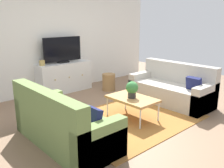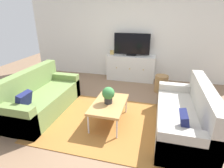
{
  "view_description": "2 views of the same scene",
  "coord_description": "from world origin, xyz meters",
  "px_view_note": "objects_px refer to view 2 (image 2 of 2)",
  "views": [
    {
      "loc": [
        -3.14,
        -3.11,
        1.84
      ],
      "look_at": [
        0.0,
        0.35,
        0.59
      ],
      "focal_mm": 39.42,
      "sensor_mm": 36.0,
      "label": 1
    },
    {
      "loc": [
        0.86,
        -2.94,
        1.98
      ],
      "look_at": [
        0.0,
        0.35,
        0.59
      ],
      "focal_mm": 28.72,
      "sensor_mm": 36.0,
      "label": 2
    }
  ],
  "objects_px": {
    "mantel_clock": "(112,52)",
    "wicker_basket": "(161,84)",
    "coffee_table": "(109,105)",
    "flat_screen_tv": "(132,45)",
    "potted_plant": "(108,94)",
    "tv_console": "(131,68)",
    "couch_left_side": "(40,99)",
    "couch_right_side": "(187,118)"
  },
  "relations": [
    {
      "from": "mantel_clock",
      "to": "wicker_basket",
      "type": "distance_m",
      "value": 1.76
    },
    {
      "from": "coffee_table",
      "to": "wicker_basket",
      "type": "distance_m",
      "value": 1.97
    },
    {
      "from": "flat_screen_tv",
      "to": "wicker_basket",
      "type": "distance_m",
      "value": 1.44
    },
    {
      "from": "potted_plant",
      "to": "mantel_clock",
      "type": "xyz_separation_m",
      "value": [
        -0.56,
        2.41,
        0.23
      ]
    },
    {
      "from": "flat_screen_tv",
      "to": "mantel_clock",
      "type": "distance_m",
      "value": 0.64
    },
    {
      "from": "wicker_basket",
      "to": "tv_console",
      "type": "bearing_deg",
      "value": 143.28
    },
    {
      "from": "potted_plant",
      "to": "flat_screen_tv",
      "type": "height_order",
      "value": "flat_screen_tv"
    },
    {
      "from": "couch_left_side",
      "to": "potted_plant",
      "type": "height_order",
      "value": "couch_left_side"
    },
    {
      "from": "couch_left_side",
      "to": "tv_console",
      "type": "relative_size",
      "value": 1.28
    },
    {
      "from": "coffee_table",
      "to": "mantel_clock",
      "type": "height_order",
      "value": "mantel_clock"
    },
    {
      "from": "coffee_table",
      "to": "potted_plant",
      "type": "relative_size",
      "value": 2.98
    },
    {
      "from": "couch_right_side",
      "to": "mantel_clock",
      "type": "bearing_deg",
      "value": 129.17
    },
    {
      "from": "potted_plant",
      "to": "mantel_clock",
      "type": "height_order",
      "value": "mantel_clock"
    },
    {
      "from": "potted_plant",
      "to": "coffee_table",
      "type": "bearing_deg",
      "value": -18.38
    },
    {
      "from": "tv_console",
      "to": "potted_plant",
      "type": "bearing_deg",
      "value": -90.79
    },
    {
      "from": "potted_plant",
      "to": "tv_console",
      "type": "relative_size",
      "value": 0.22
    },
    {
      "from": "tv_console",
      "to": "wicker_basket",
      "type": "height_order",
      "value": "tv_console"
    },
    {
      "from": "potted_plant",
      "to": "wicker_basket",
      "type": "distance_m",
      "value": 2.0
    },
    {
      "from": "couch_right_side",
      "to": "coffee_table",
      "type": "relative_size",
      "value": 1.96
    },
    {
      "from": "couch_right_side",
      "to": "potted_plant",
      "type": "bearing_deg",
      "value": -178.56
    },
    {
      "from": "couch_left_side",
      "to": "potted_plant",
      "type": "bearing_deg",
      "value": -1.33
    },
    {
      "from": "coffee_table",
      "to": "potted_plant",
      "type": "distance_m",
      "value": 0.2
    },
    {
      "from": "coffee_table",
      "to": "mantel_clock",
      "type": "relative_size",
      "value": 7.13
    },
    {
      "from": "flat_screen_tv",
      "to": "wicker_basket",
      "type": "relative_size",
      "value": 2.37
    },
    {
      "from": "wicker_basket",
      "to": "potted_plant",
      "type": "bearing_deg",
      "value": -118.88
    },
    {
      "from": "couch_left_side",
      "to": "flat_screen_tv",
      "type": "relative_size",
      "value": 1.74
    },
    {
      "from": "coffee_table",
      "to": "couch_left_side",
      "type": "bearing_deg",
      "value": 178.53
    },
    {
      "from": "tv_console",
      "to": "flat_screen_tv",
      "type": "xyz_separation_m",
      "value": [
        0.0,
        0.02,
        0.7
      ]
    },
    {
      "from": "couch_left_side",
      "to": "coffee_table",
      "type": "distance_m",
      "value": 1.51
    },
    {
      "from": "couch_left_side",
      "to": "potted_plant",
      "type": "distance_m",
      "value": 1.52
    },
    {
      "from": "mantel_clock",
      "to": "tv_console",
      "type": "bearing_deg",
      "value": -0.0
    },
    {
      "from": "flat_screen_tv",
      "to": "wicker_basket",
      "type": "height_order",
      "value": "flat_screen_tv"
    },
    {
      "from": "couch_left_side",
      "to": "tv_console",
      "type": "height_order",
      "value": "couch_left_side"
    },
    {
      "from": "coffee_table",
      "to": "wicker_basket",
      "type": "bearing_deg",
      "value": 61.48
    },
    {
      "from": "tv_console",
      "to": "mantel_clock",
      "type": "height_order",
      "value": "mantel_clock"
    },
    {
      "from": "tv_console",
      "to": "mantel_clock",
      "type": "distance_m",
      "value": 0.74
    },
    {
      "from": "couch_right_side",
      "to": "flat_screen_tv",
      "type": "xyz_separation_m",
      "value": [
        -1.34,
        2.39,
        0.78
      ]
    },
    {
      "from": "potted_plant",
      "to": "tv_console",
      "type": "distance_m",
      "value": 2.42
    },
    {
      "from": "flat_screen_tv",
      "to": "wicker_basket",
      "type": "bearing_deg",
      "value": -37.52
    },
    {
      "from": "mantel_clock",
      "to": "potted_plant",
      "type": "bearing_deg",
      "value": -76.99
    },
    {
      "from": "couch_right_side",
      "to": "flat_screen_tv",
      "type": "distance_m",
      "value": 2.86
    },
    {
      "from": "couch_right_side",
      "to": "potted_plant",
      "type": "xyz_separation_m",
      "value": [
        -1.38,
        -0.03,
        0.29
      ]
    }
  ]
}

